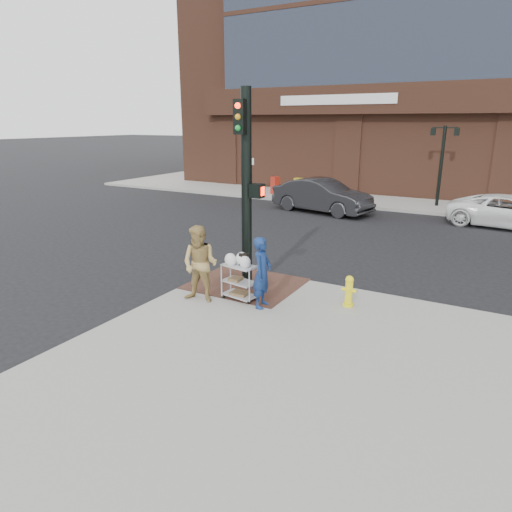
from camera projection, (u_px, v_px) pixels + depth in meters
The scene contains 13 objects.
ground at pixel (248, 304), 11.28m from camera, with size 220.00×220.00×0.00m, color black.
brick_curb_ramp at pixel (246, 284), 12.27m from camera, with size 2.80×2.40×0.01m, color #4D3024.
lamp_post at pixel (442, 157), 22.98m from camera, with size 1.32×0.22×4.00m.
parking_sign at pixel (252, 175), 27.46m from camera, with size 0.05×0.05×2.20m, color black.
traffic_signal_pole at pixel (247, 185), 11.35m from camera, with size 0.61×0.51×5.00m.
woman_blue at pixel (262, 273), 10.54m from camera, with size 0.61×0.40×1.68m, color navy.
pedestrian_tan at pixel (200, 264), 10.86m from camera, with size 0.91×0.71×1.87m, color tan.
sedan_dark at pixel (322, 196), 22.48m from camera, with size 1.74×5.00×1.65m, color black.
minivan_white at pixel (510, 212), 19.24m from camera, with size 2.26×4.90×1.36m, color white.
utility_cart at pixel (240, 278), 11.09m from camera, with size 0.91×0.61×1.17m.
fire_hydrant at pixel (349, 291), 10.69m from camera, with size 0.36×0.25×0.76m.
newsbox_red at pixel (275, 185), 27.31m from camera, with size 0.43×0.39×1.03m, color maroon.
newsbox_yellow at pixel (298, 187), 26.73m from camera, with size 0.43×0.39×1.02m, color gold.
Camera 1 is at (5.30, -9.04, 4.35)m, focal length 32.00 mm.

